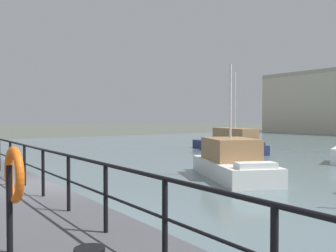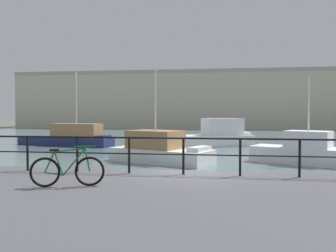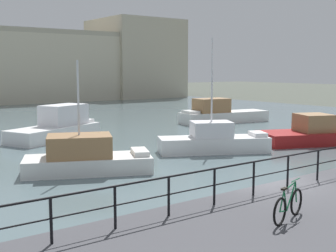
{
  "view_description": "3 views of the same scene",
  "coord_description": "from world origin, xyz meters",
  "px_view_note": "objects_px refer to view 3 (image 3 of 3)",
  "views": [
    {
      "loc": [
        9.92,
        -3.25,
        2.82
      ],
      "look_at": [
        -1.26,
        4.59,
        2.49
      ],
      "focal_mm": 40.0,
      "sensor_mm": 36.0,
      "label": 1
    },
    {
      "loc": [
        0.88,
        -10.9,
        2.81
      ],
      "look_at": [
        -1.41,
        4.84,
        2.24
      ],
      "focal_mm": 37.94,
      "sensor_mm": 36.0,
      "label": 2
    },
    {
      "loc": [
        -11.77,
        -9.92,
        4.87
      ],
      "look_at": [
        -2.12,
        3.15,
        2.81
      ],
      "focal_mm": 47.95,
      "sensor_mm": 36.0,
      "label": 3
    }
  ],
  "objects_px": {
    "moored_green_narrowboat": "(58,126)",
    "moored_small_launch": "(86,157)",
    "moored_cabin_cruiser": "(305,133)",
    "parked_bicycle": "(288,206)",
    "moored_blue_motorboat": "(220,114)",
    "moored_harbor_tender": "(214,141)"
  },
  "relations": [
    {
      "from": "moored_cabin_cruiser",
      "to": "moored_green_narrowboat",
      "type": "xyz_separation_m",
      "value": [
        -12.19,
        11.63,
        0.19
      ]
    },
    {
      "from": "moored_small_launch",
      "to": "parked_bicycle",
      "type": "relative_size",
      "value": 3.69
    },
    {
      "from": "moored_harbor_tender",
      "to": "parked_bicycle",
      "type": "bearing_deg",
      "value": -97.64
    },
    {
      "from": "moored_green_narrowboat",
      "to": "moored_small_launch",
      "type": "height_order",
      "value": "moored_small_launch"
    },
    {
      "from": "moored_blue_motorboat",
      "to": "parked_bicycle",
      "type": "distance_m",
      "value": 29.75
    },
    {
      "from": "moored_cabin_cruiser",
      "to": "moored_blue_motorboat",
      "type": "distance_m",
      "value": 12.39
    },
    {
      "from": "moored_cabin_cruiser",
      "to": "parked_bicycle",
      "type": "xyz_separation_m",
      "value": [
        -15.48,
        -10.99,
        0.73
      ]
    },
    {
      "from": "parked_bicycle",
      "to": "moored_cabin_cruiser",
      "type": "bearing_deg",
      "value": 19.44
    },
    {
      "from": "moored_green_narrowboat",
      "to": "moored_harbor_tender",
      "type": "bearing_deg",
      "value": -87.09
    },
    {
      "from": "moored_green_narrowboat",
      "to": "parked_bicycle",
      "type": "height_order",
      "value": "moored_green_narrowboat"
    },
    {
      "from": "moored_harbor_tender",
      "to": "moored_small_launch",
      "type": "xyz_separation_m",
      "value": [
        -8.4,
        -0.28,
        0.04
      ]
    },
    {
      "from": "moored_green_narrowboat",
      "to": "moored_small_launch",
      "type": "distance_m",
      "value": 11.07
    },
    {
      "from": "moored_green_narrowboat",
      "to": "moored_small_launch",
      "type": "relative_size",
      "value": 1.17
    },
    {
      "from": "moored_green_narrowboat",
      "to": "moored_blue_motorboat",
      "type": "bearing_deg",
      "value": -23.43
    },
    {
      "from": "moored_blue_motorboat",
      "to": "moored_green_narrowboat",
      "type": "bearing_deg",
      "value": 10.21
    },
    {
      "from": "moored_harbor_tender",
      "to": "moored_green_narrowboat",
      "type": "bearing_deg",
      "value": 144.63
    },
    {
      "from": "moored_green_narrowboat",
      "to": "parked_bicycle",
      "type": "relative_size",
      "value": 4.31
    },
    {
      "from": "moored_harbor_tender",
      "to": "parked_bicycle",
      "type": "height_order",
      "value": "moored_harbor_tender"
    },
    {
      "from": "moored_harbor_tender",
      "to": "moored_small_launch",
      "type": "distance_m",
      "value": 8.4
    },
    {
      "from": "moored_harbor_tender",
      "to": "moored_blue_motorboat",
      "type": "xyz_separation_m",
      "value": [
        10.43,
        10.59,
        0.14
      ]
    },
    {
      "from": "moored_blue_motorboat",
      "to": "moored_harbor_tender",
      "type": "bearing_deg",
      "value": 54.79
    },
    {
      "from": "moored_cabin_cruiser",
      "to": "moored_small_launch",
      "type": "xyz_separation_m",
      "value": [
        -15.27,
        0.99,
        0.04
      ]
    }
  ]
}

